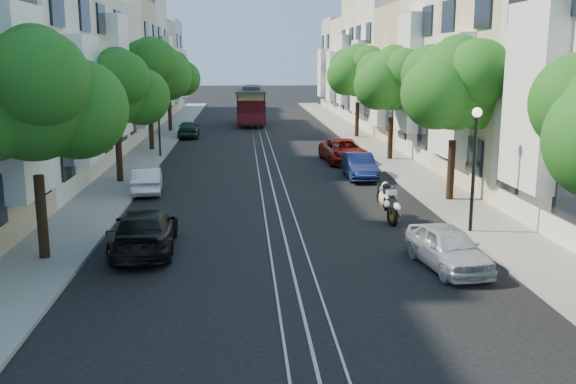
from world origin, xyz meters
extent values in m
plane|color=black|center=(0.00, 28.00, 0.00)|extent=(200.00, 200.00, 0.00)
cube|color=gray|center=(7.25, 28.00, 0.06)|extent=(2.50, 80.00, 0.12)
cube|color=gray|center=(-7.25, 28.00, 0.06)|extent=(2.50, 80.00, 0.12)
cube|color=gray|center=(-0.55, 28.00, 0.01)|extent=(0.06, 80.00, 0.02)
cube|color=gray|center=(0.00, 28.00, 0.01)|extent=(0.06, 80.00, 0.02)
cube|color=gray|center=(0.55, 28.00, 0.01)|extent=(0.06, 80.00, 0.02)
cube|color=tan|center=(0.00, 28.00, 0.00)|extent=(0.08, 80.00, 0.01)
cube|color=white|center=(8.20, 4.00, 4.62)|extent=(0.90, 3.04, 6.05)
cube|color=beige|center=(12.00, 12.00, 5.00)|extent=(7.00, 8.00, 10.00)
cube|color=white|center=(8.20, 12.00, 4.20)|extent=(0.90, 3.04, 5.50)
cube|color=silver|center=(12.00, 20.00, 6.00)|extent=(7.00, 8.00, 12.00)
cube|color=white|center=(8.20, 20.00, 5.04)|extent=(0.90, 3.04, 6.60)
cube|color=#C6B28C|center=(12.00, 28.00, 4.50)|extent=(7.00, 8.00, 9.00)
cube|color=white|center=(8.20, 28.00, 3.78)|extent=(0.90, 3.04, 4.95)
cube|color=white|center=(12.00, 36.00, 5.25)|extent=(7.00, 8.00, 10.50)
cube|color=white|center=(8.20, 36.00, 4.41)|extent=(0.90, 3.04, 5.78)
cube|color=beige|center=(12.00, 44.00, 5.75)|extent=(7.00, 8.00, 11.50)
cube|color=white|center=(8.20, 44.00, 4.83)|extent=(0.90, 3.04, 6.32)
cube|color=silver|center=(12.00, 52.00, 4.75)|extent=(7.00, 8.00, 9.50)
cube|color=white|center=(8.20, 52.00, 3.99)|extent=(0.90, 3.04, 5.23)
cube|color=beige|center=(12.00, 60.00, 5.00)|extent=(7.00, 8.00, 10.00)
cube|color=white|center=(8.20, 60.00, 4.20)|extent=(0.90, 3.04, 5.50)
cube|color=white|center=(-8.20, 4.00, 4.53)|extent=(0.90, 3.04, 5.93)
cube|color=white|center=(-8.20, 12.00, 4.12)|extent=(0.90, 3.04, 5.39)
cube|color=beige|center=(-12.00, 20.00, 5.88)|extent=(7.00, 8.00, 11.76)
cube|color=white|center=(-8.20, 20.00, 4.94)|extent=(0.90, 3.04, 6.47)
cube|color=silver|center=(-12.00, 28.00, 4.41)|extent=(7.00, 8.00, 8.82)
cube|color=white|center=(-8.20, 28.00, 3.70)|extent=(0.90, 3.04, 4.85)
cube|color=beige|center=(-12.00, 36.00, 5.14)|extent=(7.00, 8.00, 10.29)
cube|color=white|center=(-8.20, 36.00, 4.32)|extent=(0.90, 3.04, 5.66)
cube|color=silver|center=(-12.00, 44.00, 5.63)|extent=(7.00, 8.00, 11.27)
cube|color=white|center=(-8.20, 44.00, 4.73)|extent=(0.90, 3.04, 6.20)
cube|color=#C6B28C|center=(-12.00, 52.00, 4.66)|extent=(7.00, 8.00, 9.31)
cube|color=white|center=(-8.20, 52.00, 3.91)|extent=(0.90, 3.04, 5.12)
cube|color=white|center=(-12.00, 60.00, 4.90)|extent=(7.00, 8.00, 9.80)
cube|color=white|center=(-8.20, 60.00, 4.12)|extent=(0.90, 3.04, 5.39)
cylinder|color=black|center=(7.20, 9.00, 1.34)|extent=(0.30, 0.30, 2.45)
sphere|color=#1C4A12|center=(7.20, 9.00, 4.81)|extent=(3.64, 3.64, 3.64)
sphere|color=#1C4A12|center=(8.30, 9.50, 4.41)|extent=(2.91, 2.91, 2.91)
sphere|color=#1C4A12|center=(6.25, 8.30, 4.51)|extent=(2.84, 2.84, 2.84)
sphere|color=#1C4A12|center=(7.30, 9.10, 5.71)|extent=(2.18, 2.18, 2.18)
cylinder|color=black|center=(7.20, 20.00, 1.31)|extent=(0.30, 0.30, 2.38)
sphere|color=#1C4A12|center=(7.20, 20.00, 4.68)|extent=(3.54, 3.54, 3.54)
sphere|color=#1C4A12|center=(8.30, 20.50, 4.28)|extent=(2.83, 2.83, 2.83)
sphere|color=#1C4A12|center=(6.25, 19.30, 4.38)|extent=(2.76, 2.76, 2.76)
sphere|color=#1C4A12|center=(7.30, 20.10, 5.58)|extent=(2.12, 2.12, 2.12)
cylinder|color=black|center=(7.20, 31.00, 1.38)|extent=(0.30, 0.30, 2.52)
sphere|color=#1C4A12|center=(7.20, 31.00, 4.94)|extent=(3.74, 3.74, 3.74)
sphere|color=#1C4A12|center=(8.30, 31.50, 4.54)|extent=(3.00, 3.00, 3.00)
sphere|color=#1C4A12|center=(6.25, 30.30, 4.64)|extent=(2.92, 2.92, 2.92)
sphere|color=#1C4A12|center=(7.30, 31.10, 5.84)|extent=(2.25, 2.25, 2.25)
cylinder|color=black|center=(-7.20, 2.00, 1.34)|extent=(0.30, 0.30, 2.45)
sphere|color=#1C4A12|center=(-7.20, 2.00, 4.81)|extent=(3.64, 3.64, 3.64)
sphere|color=#1C4A12|center=(-6.10, 2.50, 4.41)|extent=(2.91, 2.91, 2.91)
sphere|color=#1C4A12|center=(-7.10, 2.10, 5.71)|extent=(2.18, 2.18, 2.18)
cylinder|color=black|center=(-7.20, 14.00, 1.26)|extent=(0.30, 0.30, 2.27)
sphere|color=#1C4A12|center=(-7.20, 14.00, 4.47)|extent=(3.38, 3.38, 3.38)
sphere|color=#1C4A12|center=(-6.10, 14.50, 4.07)|extent=(2.70, 2.70, 2.70)
sphere|color=#1C4A12|center=(-8.15, 13.30, 4.17)|extent=(2.64, 2.64, 2.64)
sphere|color=#1C4A12|center=(-7.10, 14.10, 5.38)|extent=(2.03, 2.03, 2.03)
cylinder|color=black|center=(-7.20, 25.00, 1.43)|extent=(0.30, 0.30, 2.62)
sphere|color=#1C4A12|center=(-7.20, 25.00, 5.14)|extent=(3.90, 3.90, 3.90)
sphere|color=#1C4A12|center=(-6.10, 25.50, 4.74)|extent=(3.12, 3.12, 3.12)
sphere|color=#1C4A12|center=(-8.15, 24.30, 4.84)|extent=(3.04, 3.04, 3.04)
sphere|color=#1C4A12|center=(-7.10, 25.10, 6.04)|extent=(2.34, 2.34, 2.34)
cylinder|color=black|center=(-7.20, 36.00, 1.31)|extent=(0.30, 0.30, 2.38)
sphere|color=#1C4A12|center=(-7.20, 36.00, 4.68)|extent=(3.54, 3.54, 3.54)
sphere|color=#1C4A12|center=(-6.10, 36.50, 4.28)|extent=(2.83, 2.83, 2.83)
sphere|color=#1C4A12|center=(-8.15, 35.30, 4.38)|extent=(2.76, 2.76, 2.76)
sphere|color=#1C4A12|center=(-7.10, 36.10, 5.58)|extent=(2.12, 2.12, 2.12)
cylinder|color=black|center=(6.30, 4.00, 2.12)|extent=(0.12, 0.12, 4.00)
sphere|color=#FFF2CC|center=(6.30, 4.00, 4.12)|extent=(0.32, 0.32, 0.32)
cylinder|color=black|center=(-6.30, 22.00, 2.12)|extent=(0.12, 0.12, 4.00)
sphere|color=#FFF2CC|center=(-6.30, 22.00, 4.12)|extent=(0.32, 0.32, 0.32)
torus|color=black|center=(3.94, 5.37, 0.32)|extent=(0.28, 0.82, 0.81)
torus|color=black|center=(3.73, 6.72, 0.91)|extent=(0.33, 0.79, 0.79)
ellipsoid|color=white|center=(3.84, 6.01, 0.81)|extent=(0.63, 1.15, 0.89)
ellipsoid|color=white|center=(3.88, 5.76, 1.04)|extent=(0.48, 0.65, 0.51)
cube|color=black|center=(3.95, 5.30, 0.87)|extent=(0.32, 0.61, 0.34)
cube|color=silver|center=(3.88, 5.72, 1.13)|extent=(0.44, 0.65, 0.32)
sphere|color=black|center=(3.83, 6.06, 1.27)|extent=(0.28, 0.28, 0.28)
cube|color=black|center=(-0.48, 41.32, 0.46)|extent=(2.68, 8.34, 0.31)
cube|color=#460B12|center=(-0.48, 41.32, 1.70)|extent=(2.67, 5.25, 2.48)
cube|color=beige|center=(-0.48, 41.32, 2.63)|extent=(2.72, 5.30, 0.62)
cube|color=#2D2D30|center=(-0.48, 41.32, 3.04)|extent=(2.89, 8.35, 0.19)
cube|color=#2D2D30|center=(-0.48, 41.32, 3.30)|extent=(1.62, 4.70, 0.36)
imported|color=#B1B4BE|center=(4.40, 0.55, 0.61)|extent=(1.90, 3.72, 1.21)
imported|color=#0C1540|center=(4.40, 14.51, 0.62)|extent=(1.33, 3.78, 1.25)
imported|color=maroon|center=(4.40, 19.51, 0.66)|extent=(2.50, 4.90, 1.32)
imported|color=black|center=(-4.40, 2.79, 0.66)|extent=(2.05, 4.64, 1.32)
imported|color=silver|center=(-5.60, 11.72, 0.57)|extent=(1.54, 3.58, 1.15)
imported|color=#13311F|center=(-5.41, 32.01, 0.65)|extent=(1.65, 3.87, 1.31)
camera|label=1|loc=(-1.35, -16.50, 5.84)|focal=40.00mm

